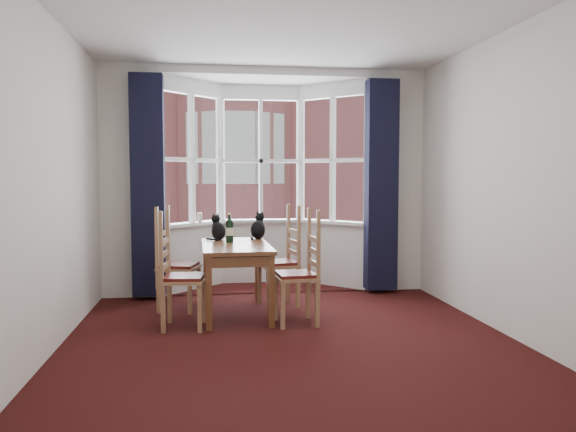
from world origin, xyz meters
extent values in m
plane|color=black|center=(0.00, 0.00, 0.00)|extent=(4.50, 4.50, 0.00)
plane|color=white|center=(0.00, 0.00, 2.80)|extent=(4.50, 4.50, 0.00)
plane|color=silver|center=(-2.00, 0.00, 1.40)|extent=(0.00, 4.50, 4.50)
plane|color=silver|center=(2.00, 0.00, 1.40)|extent=(0.00, 4.50, 4.50)
plane|color=silver|center=(0.00, -2.25, 1.40)|extent=(4.00, 0.00, 4.00)
cube|color=silver|center=(-1.65, 2.25, 1.40)|extent=(0.70, 0.12, 2.80)
cube|color=silver|center=(1.65, 2.25, 1.40)|extent=(0.70, 0.12, 2.80)
cube|color=black|center=(-1.42, 2.07, 1.35)|extent=(0.38, 0.22, 2.60)
cube|color=black|center=(1.42, 2.07, 1.35)|extent=(0.38, 0.22, 2.60)
cube|color=brown|center=(-0.44, 1.21, 0.73)|extent=(0.73, 1.32, 0.04)
cube|color=brown|center=(-0.72, 0.60, 0.35)|extent=(0.06, 0.06, 0.71)
cube|color=brown|center=(-0.75, 1.80, 0.35)|extent=(0.06, 0.06, 0.71)
cube|color=brown|center=(-0.12, 0.61, 0.35)|extent=(0.06, 0.06, 0.71)
cube|color=brown|center=(-0.15, 1.82, 0.35)|extent=(0.06, 0.06, 0.71)
cube|color=#9D714C|center=(-0.96, 0.72, 0.48)|extent=(0.44, 0.46, 0.06)
cube|color=#4C110D|center=(-0.96, 0.72, 0.49)|extent=(0.40, 0.41, 0.03)
cube|color=#9D714C|center=(-1.04, 1.47, 0.48)|extent=(0.49, 0.51, 0.06)
cube|color=#4C110D|center=(-1.04, 1.47, 0.49)|extent=(0.44, 0.46, 0.03)
cube|color=#9D714C|center=(0.13, 0.72, 0.48)|extent=(0.43, 0.45, 0.06)
cube|color=#4C110D|center=(0.13, 0.72, 0.49)|extent=(0.39, 0.40, 0.03)
cube|color=#9D714C|center=(0.06, 1.51, 0.48)|extent=(0.47, 0.49, 0.06)
cube|color=#4C110D|center=(0.06, 1.51, 0.49)|extent=(0.42, 0.44, 0.03)
ellipsoid|color=black|center=(-0.61, 1.62, 0.84)|extent=(0.23, 0.26, 0.21)
sphere|color=black|center=(-0.64, 1.69, 0.98)|extent=(0.13, 0.13, 0.10)
cone|color=black|center=(-0.66, 1.67, 1.03)|extent=(0.05, 0.05, 0.04)
cone|color=black|center=(-0.61, 1.70, 1.03)|extent=(0.05, 0.05, 0.04)
ellipsoid|color=black|center=(-0.16, 1.67, 0.85)|extent=(0.24, 0.27, 0.22)
sphere|color=black|center=(-0.13, 1.75, 0.99)|extent=(0.14, 0.14, 0.10)
cone|color=black|center=(-0.16, 1.76, 1.04)|extent=(0.05, 0.05, 0.05)
cone|color=black|center=(-0.10, 1.73, 1.04)|extent=(0.05, 0.05, 0.05)
cylinder|color=black|center=(-0.49, 1.37, 0.86)|extent=(0.08, 0.08, 0.23)
sphere|color=black|center=(-0.49, 1.37, 0.97)|extent=(0.07, 0.07, 0.07)
cylinder|color=black|center=(-0.49, 1.37, 1.01)|extent=(0.03, 0.03, 0.10)
cylinder|color=gold|center=(-0.49, 1.37, 1.06)|extent=(0.03, 0.03, 0.02)
cylinder|color=silver|center=(-0.49, 1.37, 0.87)|extent=(0.08, 0.08, 0.09)
cylinder|color=white|center=(-0.83, 2.60, 0.93)|extent=(0.06, 0.06, 0.13)
plane|color=#333335|center=(0.00, 32.25, -6.00)|extent=(80.00, 80.00, 0.00)
cube|color=#A95A57|center=(0.00, 14.25, 1.00)|extent=(18.00, 6.00, 14.00)
cylinder|color=#A95A57|center=(0.00, 11.25, 1.00)|extent=(3.20, 3.20, 14.00)
camera|label=1|loc=(-0.71, -4.70, 1.46)|focal=35.00mm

